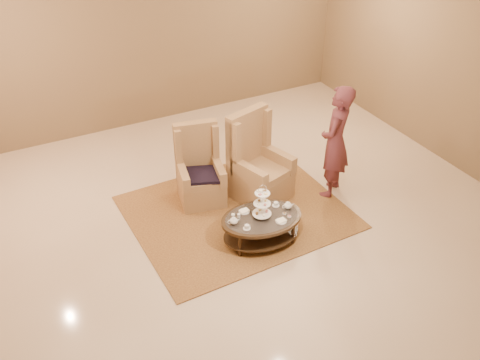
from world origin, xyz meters
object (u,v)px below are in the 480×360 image
tea_table (262,221)px  armchair_right (256,169)px  armchair_left (200,175)px  person (335,142)px

tea_table → armchair_right: size_ratio=0.88×
armchair_left → person: person is taller
person → tea_table: bearing=-18.9°
armchair_left → armchair_right: size_ratio=0.88×
armchair_right → person: size_ratio=0.77×
tea_table → armchair_left: size_ratio=1.01×
tea_table → armchair_right: armchair_right is taller
armchair_left → armchair_right: armchair_right is taller
tea_table → armchair_left: bearing=111.1°
armchair_left → person: 2.11m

